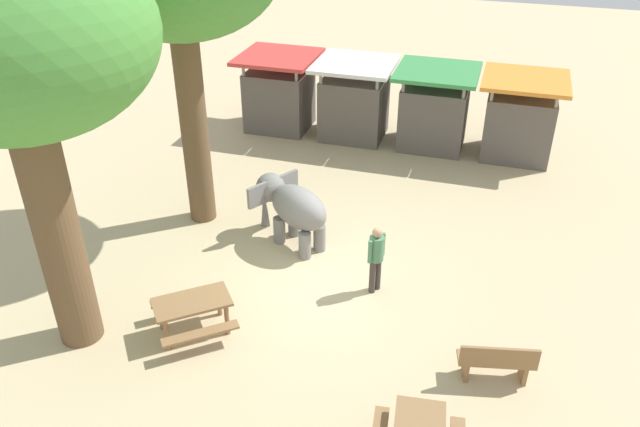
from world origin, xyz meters
TOP-DOWN VIEW (x-y plane):
  - ground_plane at (0.00, 0.00)m, footprint 60.00×60.00m
  - elephant at (-1.06, 1.45)m, footprint 2.22×1.96m
  - person_handler at (1.30, 0.14)m, footprint 0.32×0.46m
  - shade_tree_main at (-4.02, -3.01)m, footprint 4.77×4.37m
  - wooden_bench at (4.00, -1.87)m, footprint 1.45×0.69m
  - picnic_table_far at (-1.89, -2.25)m, footprint 2.10×2.09m
  - market_stall_red at (-3.82, 8.13)m, footprint 2.50×2.50m
  - market_stall_white at (-1.22, 8.13)m, footprint 2.50×2.50m
  - market_stall_green at (1.38, 8.13)m, footprint 2.50×2.50m
  - market_stall_orange at (3.98, 8.13)m, footprint 2.50×2.50m

SIDE VIEW (x-z plane):
  - ground_plane at x=0.00m, z-range 0.00..0.00m
  - wooden_bench at x=4.00m, z-range 0.03..0.91m
  - picnic_table_far at x=-1.89m, z-range 0.20..0.98m
  - person_handler at x=1.30m, z-range 0.14..1.76m
  - elephant at x=-1.06m, z-range 0.22..1.82m
  - market_stall_red at x=-3.82m, z-range -0.12..2.40m
  - market_stall_white at x=-1.22m, z-range -0.12..2.40m
  - market_stall_green at x=1.38m, z-range -0.12..2.40m
  - market_stall_orange at x=3.98m, z-range -0.12..2.40m
  - shade_tree_main at x=-4.02m, z-range 2.04..9.83m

